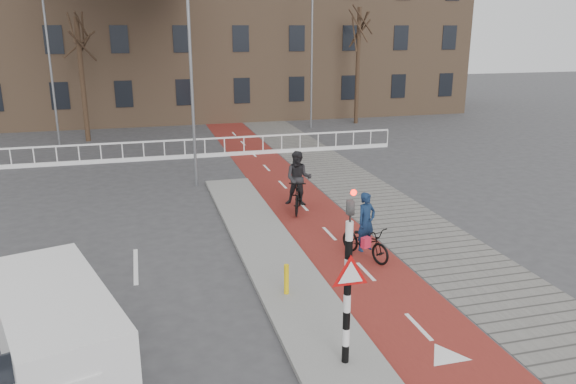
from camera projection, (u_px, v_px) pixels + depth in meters
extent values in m
plane|color=#38383A|center=(339.00, 314.00, 12.91)|extent=(120.00, 120.00, 0.00)
cube|color=maroon|center=(289.00, 191.00, 22.54)|extent=(2.50, 60.00, 0.01)
cube|color=slate|center=(354.00, 186.00, 23.24)|extent=(3.00, 60.00, 0.01)
cube|color=gray|center=(270.00, 250.00, 16.42)|extent=(1.80, 16.00, 0.12)
cylinder|color=black|center=(347.00, 294.00, 10.46)|extent=(0.14, 0.14, 2.88)
imported|color=black|center=(350.00, 200.00, 9.94)|extent=(0.13, 0.16, 0.80)
cylinder|color=#FF0C05|center=(354.00, 193.00, 9.76)|extent=(0.11, 0.02, 0.11)
cylinder|color=yellow|center=(286.00, 279.00, 13.54)|extent=(0.12, 0.12, 0.76)
imported|color=black|center=(365.00, 242.00, 15.92)|extent=(1.28, 1.95, 0.97)
imported|color=#102241|center=(366.00, 222.00, 15.75)|extent=(0.72, 0.60, 1.69)
cube|color=red|center=(366.00, 242.00, 15.34)|extent=(0.29, 0.24, 0.30)
imported|color=black|center=(298.00, 195.00, 19.91)|extent=(1.29, 2.14, 1.24)
imported|color=black|center=(298.00, 178.00, 19.74)|extent=(1.15, 1.03, 1.95)
cube|color=silver|center=(57.00, 334.00, 10.16)|extent=(2.95, 4.66, 1.74)
cube|color=#1C812A|center=(5.00, 346.00, 9.97)|extent=(0.85, 2.65, 0.55)
cube|color=#1C812A|center=(108.00, 333.00, 10.41)|extent=(0.85, 2.65, 0.55)
cube|color=black|center=(38.00, 373.00, 8.37)|extent=(1.50, 0.51, 0.90)
cylinder|color=black|center=(7.00, 343.00, 11.18)|extent=(0.39, 0.64, 0.61)
cylinder|color=black|center=(83.00, 323.00, 11.93)|extent=(0.39, 0.64, 0.61)
cube|color=silver|center=(122.00, 143.00, 27.15)|extent=(28.00, 0.08, 0.08)
cube|color=silver|center=(123.00, 160.00, 27.39)|extent=(28.00, 0.10, 0.20)
cube|color=#7F6047|center=(148.00, 32.00, 40.11)|extent=(46.00, 10.00, 12.00)
cylinder|color=black|center=(82.00, 81.00, 31.48)|extent=(0.28, 0.28, 6.89)
cylinder|color=black|center=(358.00, 67.00, 37.40)|extent=(0.27, 0.27, 7.59)
cylinder|color=slate|center=(191.00, 77.00, 22.09)|extent=(0.12, 0.12, 8.91)
cylinder|color=slate|center=(51.00, 71.00, 29.91)|extent=(0.12, 0.12, 8.20)
cylinder|color=slate|center=(312.00, 59.00, 35.53)|extent=(0.12, 0.12, 8.82)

